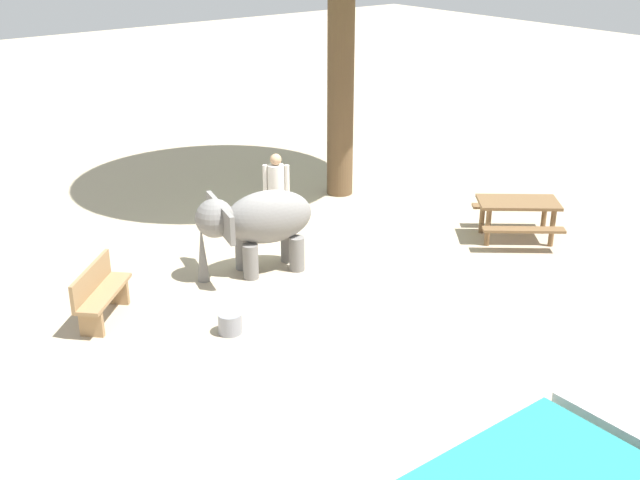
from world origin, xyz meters
The scene contains 6 objects.
ground_plane centered at (0.00, 0.00, 0.00)m, with size 60.00×60.00×0.00m, color #BAA88C.
elephant centered at (0.89, -0.05, 0.93)m, with size 2.11×1.49×1.45m.
person_handler centered at (-0.37, -1.28, 0.95)m, with size 0.42×0.36×1.62m.
wooden_bench centered at (3.78, -0.07, 0.47)m, with size 1.28×1.27×0.88m.
picnic_table_near centered at (-3.83, 1.75, 0.59)m, with size 2.10×2.10×0.78m.
feed_bucket centered at (2.43, 1.51, 0.16)m, with size 0.36×0.36×0.32m, color gray.
Camera 1 is at (7.71, 10.51, 5.86)m, focal length 44.18 mm.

